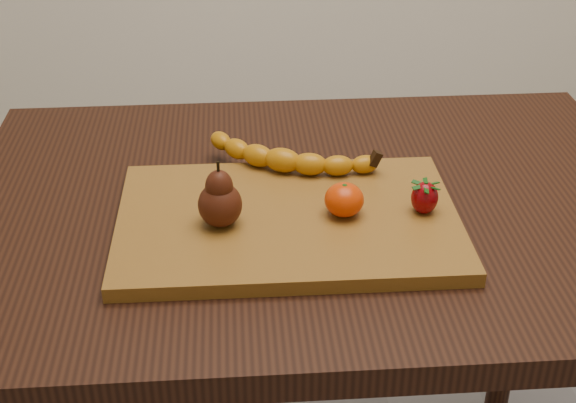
{
  "coord_description": "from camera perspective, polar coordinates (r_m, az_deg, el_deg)",
  "views": [
    {
      "loc": [
        -0.11,
        -0.97,
        1.34
      ],
      "look_at": [
        -0.04,
        -0.07,
        0.8
      ],
      "focal_mm": 50.0,
      "sensor_mm": 36.0,
      "label": 1
    }
  ],
  "objects": [
    {
      "name": "mandarin",
      "position": [
        1.05,
        4.01,
        0.13
      ],
      "size": [
        0.06,
        0.06,
        0.04
      ],
      "primitive_type": "ellipsoid",
      "rotation": [
        0.0,
        0.0,
        0.2
      ],
      "color": "#D53502",
      "rests_on": "cutting_board"
    },
    {
      "name": "banana",
      "position": [
        1.15,
        -0.39,
        2.96
      ],
      "size": [
        0.23,
        0.15,
        0.04
      ],
      "primitive_type": null,
      "rotation": [
        0.0,
        0.0,
        -0.42
      ],
      "color": "#C17B09",
      "rests_on": "cutting_board"
    },
    {
      "name": "table",
      "position": [
        1.18,
        1.84,
        -3.95
      ],
      "size": [
        1.0,
        0.7,
        0.76
      ],
      "color": "black",
      "rests_on": "ground"
    },
    {
      "name": "cutting_board",
      "position": [
        1.06,
        0.0,
        -1.39
      ],
      "size": [
        0.45,
        0.3,
        0.02
      ],
      "primitive_type": "cube",
      "rotation": [
        0.0,
        0.0,
        -0.01
      ],
      "color": "brown",
      "rests_on": "table"
    },
    {
      "name": "pear",
      "position": [
        1.02,
        -4.89,
        0.55
      ],
      "size": [
        0.07,
        0.07,
        0.09
      ],
      "primitive_type": null,
      "rotation": [
        0.0,
        0.0,
        -0.37
      ],
      "color": "#40180A",
      "rests_on": "cutting_board"
    },
    {
      "name": "strawberry",
      "position": [
        1.07,
        9.7,
        0.35
      ],
      "size": [
        0.05,
        0.05,
        0.05
      ],
      "primitive_type": null,
      "rotation": [
        0.0,
        0.0,
        0.36
      ],
      "color": "#7D0308",
      "rests_on": "cutting_board"
    }
  ]
}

